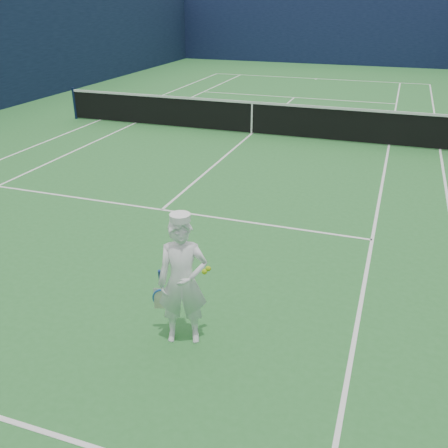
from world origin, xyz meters
name	(u,v)px	position (x,y,z in m)	size (l,w,h in m)	color
ground	(251,134)	(0.00, 0.00, 0.00)	(80.00, 80.00, 0.00)	#2B7231
court_markings	(251,134)	(0.00, 0.00, 0.00)	(11.03, 23.83, 0.01)	white
windscreen_fence	(253,67)	(0.00, 0.00, 2.00)	(20.12, 36.12, 4.00)	#10183B
tennis_net	(252,116)	(0.00, 0.00, 0.55)	(12.88, 0.09, 1.07)	#141E4C
tennis_player	(183,281)	(2.08, -10.04, 0.83)	(0.84, 0.58, 1.71)	white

